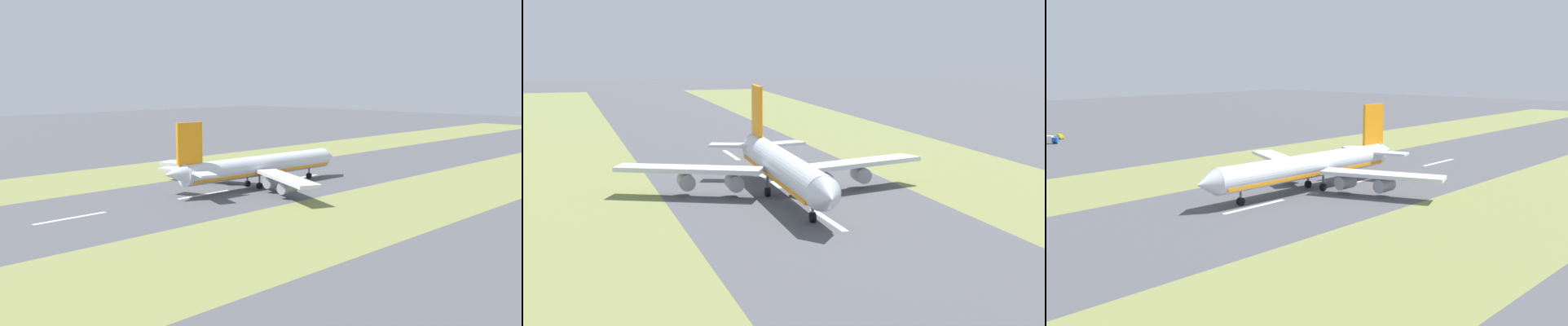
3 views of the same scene
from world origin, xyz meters
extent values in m
plane|color=#4C4C51|center=(0.00, 0.00, 0.00)|extent=(800.00, 800.00, 0.00)
cube|color=olive|center=(-45.00, 0.00, 0.00)|extent=(40.00, 600.00, 0.01)
cube|color=olive|center=(45.00, 0.00, 0.00)|extent=(40.00, 600.00, 0.01)
cube|color=silver|center=(0.00, -61.45, 0.01)|extent=(1.20, 18.00, 0.01)
cube|color=silver|center=(0.00, -21.45, 0.01)|extent=(1.20, 18.00, 0.01)
cube|color=silver|center=(0.00, 18.55, 0.01)|extent=(1.20, 18.00, 0.01)
cylinder|color=silver|center=(2.37, -1.45, 6.20)|extent=(8.21, 56.19, 6.00)
cone|color=silver|center=(3.58, 29.03, 6.20)|extent=(6.07, 5.23, 5.88)
cone|color=silver|center=(1.14, -32.42, 7.00)|extent=(5.33, 6.20, 5.10)
cube|color=orange|center=(2.37, -1.45, 4.55)|extent=(7.82, 53.94, 0.70)
cube|color=silver|center=(-15.40, -7.97, 5.30)|extent=(29.32, 15.44, 0.90)
cube|color=silver|center=(19.57, -9.35, 5.30)|extent=(28.90, 17.39, 0.90)
cylinder|color=#93939E|center=(-6.78, -5.09, 2.85)|extent=(3.39, 4.92, 3.20)
cylinder|color=#93939E|center=(-15.91, -8.23, 2.85)|extent=(3.39, 4.92, 3.20)
cylinder|color=#93939E|center=(11.21, -5.80, 2.85)|extent=(3.39, 4.92, 3.20)
cylinder|color=#93939E|center=(20.06, -9.65, 2.85)|extent=(3.39, 4.92, 3.20)
cube|color=orange|center=(1.34, -27.43, 14.70)|extent=(1.12, 8.03, 11.00)
cube|color=silver|center=(-4.15, -27.21, 7.20)|extent=(10.82, 6.95, 0.60)
cube|color=silver|center=(6.84, -27.64, 7.20)|extent=(10.91, 7.59, 0.60)
cylinder|color=#59595E|center=(3.21, 19.82, 2.50)|extent=(0.50, 0.50, 3.20)
cylinder|color=black|center=(3.21, 19.82, 0.90)|extent=(0.97, 1.83, 1.80)
cylinder|color=#59595E|center=(-0.35, -4.34, 2.50)|extent=(0.50, 0.50, 3.20)
cylinder|color=black|center=(-0.35, -4.34, 0.90)|extent=(0.97, 1.83, 1.80)
cylinder|color=#59595E|center=(4.85, -4.55, 2.50)|extent=(0.50, 0.50, 3.20)
cylinder|color=black|center=(4.85, -4.55, 0.90)|extent=(0.97, 1.83, 1.80)
camera|label=1|loc=(125.60, -129.05, 31.34)|focal=42.00mm
camera|label=2|loc=(46.37, 157.64, 32.69)|focal=60.00mm
camera|label=3|loc=(-95.84, 108.45, 31.51)|focal=42.00mm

